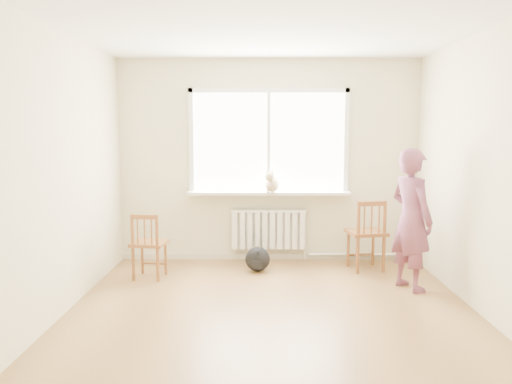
{
  "coord_description": "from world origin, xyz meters",
  "views": [
    {
      "loc": [
        -0.11,
        -4.44,
        1.75
      ],
      "look_at": [
        -0.16,
        1.2,
        1.06
      ],
      "focal_mm": 35.0,
      "sensor_mm": 36.0,
      "label": 1
    }
  ],
  "objects_px": {
    "chair_left": "(148,246)",
    "backpack": "(258,259)",
    "cat": "(272,183)",
    "chair_right": "(367,235)",
    "person": "(411,219)"
  },
  "relations": [
    {
      "from": "chair_left",
      "to": "backpack",
      "type": "height_order",
      "value": "chair_left"
    },
    {
      "from": "cat",
      "to": "chair_right",
      "type": "bearing_deg",
      "value": -2.11
    },
    {
      "from": "person",
      "to": "chair_right",
      "type": "bearing_deg",
      "value": -2.96
    },
    {
      "from": "cat",
      "to": "backpack",
      "type": "xyz_separation_m",
      "value": [
        -0.18,
        -0.4,
        -0.92
      ]
    },
    {
      "from": "chair_left",
      "to": "person",
      "type": "height_order",
      "value": "person"
    },
    {
      "from": "chair_left",
      "to": "person",
      "type": "relative_size",
      "value": 0.5
    },
    {
      "from": "chair_left",
      "to": "backpack",
      "type": "relative_size",
      "value": 2.55
    },
    {
      "from": "backpack",
      "to": "chair_right",
      "type": "bearing_deg",
      "value": 2.33
    },
    {
      "from": "chair_right",
      "to": "cat",
      "type": "height_order",
      "value": "cat"
    },
    {
      "from": "chair_right",
      "to": "person",
      "type": "distance_m",
      "value": 0.86
    },
    {
      "from": "chair_left",
      "to": "chair_right",
      "type": "relative_size",
      "value": 0.88
    },
    {
      "from": "person",
      "to": "cat",
      "type": "distance_m",
      "value": 1.88
    },
    {
      "from": "chair_right",
      "to": "backpack",
      "type": "xyz_separation_m",
      "value": [
        -1.38,
        -0.06,
        -0.3
      ]
    },
    {
      "from": "person",
      "to": "backpack",
      "type": "bearing_deg",
      "value": 42.03
    },
    {
      "from": "chair_left",
      "to": "cat",
      "type": "relative_size",
      "value": 1.8
    }
  ]
}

